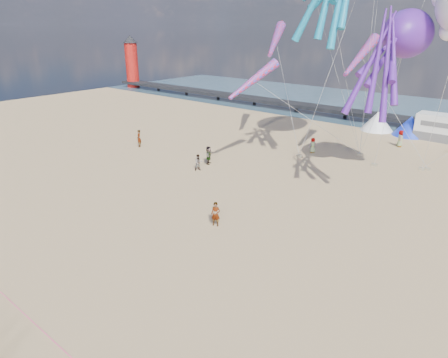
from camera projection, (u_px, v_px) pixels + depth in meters
ground at (136, 280)px, 21.03m from camera, size 120.00×120.00×0.00m
water at (426, 113)px, 60.39m from camera, size 120.00×120.00×0.00m
pier at (236, 96)px, 68.88m from camera, size 60.00×3.00×0.50m
lighthouse at (132, 65)px, 84.33m from camera, size 2.60×2.60×9.00m
motorhome_0 at (448, 128)px, 45.54m from camera, size 6.60×2.50×3.00m
tent_white at (377, 121)px, 50.42m from camera, size 4.00×4.00×2.40m
tent_blue at (410, 126)px, 48.03m from camera, size 4.00×4.00×2.40m
rope_line at (44, 332)px, 17.44m from camera, size 34.00×0.03×0.03m
standing_person at (216, 214)px, 26.48m from camera, size 0.72×0.61×1.68m
beachgoer_0 at (313, 145)px, 41.73m from camera, size 0.66×0.69×1.59m
beachgoer_1 at (199, 163)px, 36.58m from camera, size 0.81×0.90×1.54m
beachgoer_4 at (209, 155)px, 38.29m from camera, size 0.83×1.11×1.76m
beachgoer_5 at (139, 138)px, 43.68m from camera, size 1.79×1.33×1.87m
beachgoer_6 at (400, 139)px, 43.70m from camera, size 0.63×0.77×1.84m
sandbag_a at (299, 156)px, 40.62m from camera, size 0.50×0.35×0.22m
sandbag_b at (374, 165)px, 38.04m from camera, size 0.50×0.35×0.22m
sandbag_c at (422, 169)px, 36.95m from camera, size 0.50×0.35×0.22m
sandbag_d at (427, 169)px, 36.89m from camera, size 0.50×0.35×0.22m
sandbag_e at (360, 154)px, 41.08m from camera, size 0.50×0.35×0.22m
kite_octopus_purple at (408, 34)px, 28.91m from camera, size 4.62×8.75×9.55m
windsock_left at (276, 40)px, 42.59m from camera, size 4.34×7.70×7.97m
windsock_mid at (361, 56)px, 36.06m from camera, size 1.06×6.75×6.74m
windsock_right at (253, 80)px, 34.75m from camera, size 2.40×5.71×5.68m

